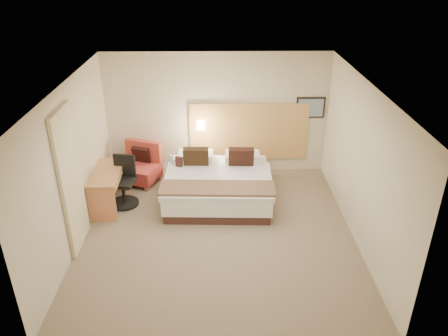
{
  "coord_description": "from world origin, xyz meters",
  "views": [
    {
      "loc": [
        0.01,
        -6.47,
        4.57
      ],
      "look_at": [
        0.12,
        0.57,
        1.02
      ],
      "focal_mm": 35.0,
      "sensor_mm": 36.0,
      "label": 1
    }
  ],
  "objects_px": {
    "lounge_chair": "(140,167)",
    "desk_chair": "(124,185)",
    "desk": "(108,179)",
    "bed": "(218,183)",
    "side_table": "(175,177)"
  },
  "relations": [
    {
      "from": "desk",
      "to": "bed",
      "type": "bearing_deg",
      "value": 7.27
    },
    {
      "from": "lounge_chair",
      "to": "desk_chair",
      "type": "distance_m",
      "value": 0.96
    },
    {
      "from": "lounge_chair",
      "to": "side_table",
      "type": "bearing_deg",
      "value": -28.41
    },
    {
      "from": "bed",
      "to": "desk",
      "type": "bearing_deg",
      "value": -172.73
    },
    {
      "from": "bed",
      "to": "desk",
      "type": "distance_m",
      "value": 2.17
    },
    {
      "from": "bed",
      "to": "desk_chair",
      "type": "height_order",
      "value": "bed"
    },
    {
      "from": "desk",
      "to": "desk_chair",
      "type": "distance_m",
      "value": 0.34
    },
    {
      "from": "desk",
      "to": "desk_chair",
      "type": "xyz_separation_m",
      "value": [
        0.27,
        0.09,
        -0.19
      ]
    },
    {
      "from": "side_table",
      "to": "bed",
      "type": "bearing_deg",
      "value": -19.91
    },
    {
      "from": "side_table",
      "to": "desk",
      "type": "bearing_deg",
      "value": -154.38
    },
    {
      "from": "desk",
      "to": "desk_chair",
      "type": "relative_size",
      "value": 1.24
    },
    {
      "from": "lounge_chair",
      "to": "bed",
      "type": "bearing_deg",
      "value": -24.09
    },
    {
      "from": "desk",
      "to": "lounge_chair",
      "type": "bearing_deg",
      "value": 67.2
    },
    {
      "from": "lounge_chair",
      "to": "desk_chair",
      "type": "height_order",
      "value": "desk_chair"
    },
    {
      "from": "desk",
      "to": "desk_chair",
      "type": "bearing_deg",
      "value": 18.22
    }
  ]
}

